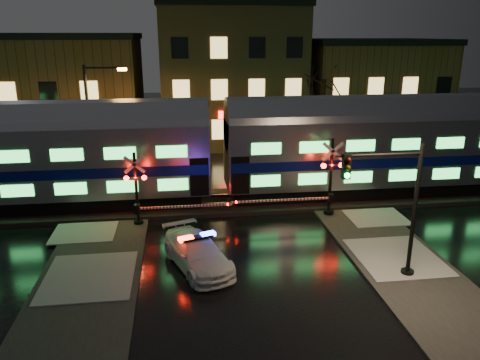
% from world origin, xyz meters
% --- Properties ---
extents(ground, '(120.00, 120.00, 0.00)m').
position_xyz_m(ground, '(0.00, 0.00, 0.00)').
color(ground, black).
rests_on(ground, ground).
extents(ballast, '(90.00, 4.20, 0.24)m').
position_xyz_m(ballast, '(0.00, 5.00, 0.12)').
color(ballast, black).
rests_on(ballast, ground).
extents(sidewalk_left, '(4.00, 20.00, 0.12)m').
position_xyz_m(sidewalk_left, '(-6.50, -6.00, 0.06)').
color(sidewalk_left, '#2D2D2D').
rests_on(sidewalk_left, ground).
extents(sidewalk_right, '(4.00, 20.00, 0.12)m').
position_xyz_m(sidewalk_right, '(6.50, -6.00, 0.06)').
color(sidewalk_right, '#2D2D2D').
rests_on(sidewalk_right, ground).
extents(building_left, '(14.00, 10.00, 9.00)m').
position_xyz_m(building_left, '(-13.00, 22.00, 4.50)').
color(building_left, '#512F1F').
rests_on(building_left, ground).
extents(building_mid, '(12.00, 11.00, 11.50)m').
position_xyz_m(building_mid, '(2.00, 22.50, 5.75)').
color(building_mid, brown).
rests_on(building_mid, ground).
extents(building_right, '(12.00, 10.00, 8.50)m').
position_xyz_m(building_right, '(15.00, 22.00, 4.25)').
color(building_right, '#512F1F').
rests_on(building_right, ground).
extents(train, '(51.00, 3.12, 5.92)m').
position_xyz_m(train, '(-0.62, 5.00, 3.38)').
color(train, black).
rests_on(train, ballast).
extents(police_car, '(3.27, 4.90, 1.48)m').
position_xyz_m(police_car, '(-2.13, -2.51, 0.67)').
color(police_car, white).
rests_on(police_car, ground).
extents(crossing_signal_right, '(6.03, 0.67, 4.27)m').
position_xyz_m(crossing_signal_right, '(4.80, 2.31, 1.77)').
color(crossing_signal_right, black).
rests_on(crossing_signal_right, ground).
extents(crossing_signal_left, '(5.45, 0.64, 3.86)m').
position_xyz_m(crossing_signal_left, '(-4.58, 2.30, 1.59)').
color(crossing_signal_left, black).
rests_on(crossing_signal_left, ground).
extents(traffic_light, '(3.58, 0.67, 5.53)m').
position_xyz_m(traffic_light, '(5.40, -4.48, 2.94)').
color(traffic_light, black).
rests_on(traffic_light, ground).
extents(streetlight, '(2.57, 0.27, 7.69)m').
position_xyz_m(streetlight, '(-7.89, 9.00, 4.43)').
color(streetlight, black).
rests_on(streetlight, ground).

